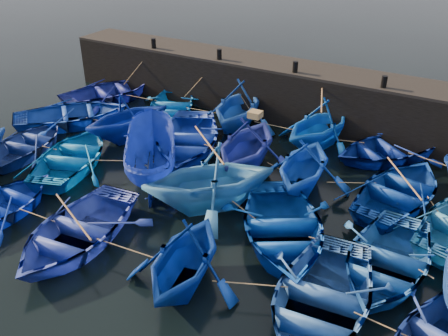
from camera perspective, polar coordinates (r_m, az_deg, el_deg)
The scene contains 31 objects.
ground at distance 16.85m, azimuth -5.53°, elevation -6.65°, with size 120.00×120.00×0.00m, color black.
quay_wall at distance 24.53m, azimuth 8.71°, elevation 8.29°, with size 26.00×2.50×2.50m, color black.
quay_top at distance 24.10m, azimuth 8.95°, elevation 11.20°, with size 26.00×2.50×0.12m, color black.
bollard_0 at distance 27.11m, azimuth -8.06°, elevation 13.93°, with size 0.24×0.24×0.50m, color black.
bollard_1 at distance 24.92m, azimuth -0.55°, elevation 12.87°, with size 0.24×0.24×0.50m, color black.
bollard_2 at distance 23.21m, azimuth 8.15°, elevation 11.37°, with size 0.24×0.24×0.50m, color black.
bollard_3 at distance 22.11m, azimuth 17.83°, elevation 9.37°, with size 0.24×0.24×0.50m, color black.
boat_0 at distance 27.43m, azimuth -12.99°, elevation 8.52°, with size 3.63×5.07×1.05m, color navy.
boat_1 at distance 25.17m, azimuth -6.07°, elevation 7.12°, with size 3.27×4.57×0.95m, color blue.
boat_2 at distance 23.20m, azimuth 1.57°, elevation 7.16°, with size 3.81×4.41×2.32m, color #16449B.
boat_3 at distance 21.81m, azimuth 10.84°, elevation 4.98°, with size 3.59×4.17×2.19m, color blue.
boat_4 at distance 21.67m, azimuth 17.98°, elevation 2.07°, with size 3.35×4.68×0.97m, color navy.
boat_6 at distance 24.89m, azimuth -16.96°, elevation 5.91°, with size 3.78×5.29×1.10m, color #11389F.
boat_7 at distance 22.59m, azimuth -10.91°, elevation 5.77°, with size 3.52×4.08×2.15m, color navy.
boat_8 at distance 21.31m, azimuth -4.35°, elevation 3.33°, with size 4.03×5.63×1.17m, color blue.
boat_9 at distance 19.58m, azimuth 2.69°, elevation 2.84°, with size 3.80×4.41×2.32m, color navy.
boat_10 at distance 18.51m, azimuth 9.21°, elevation 0.45°, with size 3.45×4.00×2.11m, color blue.
boat_11 at distance 18.77m, azimuth 19.56°, elevation -2.45°, with size 3.55×4.96×1.03m, color navy.
boat_13 at distance 22.75m, azimuth -21.54°, elevation 2.63°, with size 3.11×4.35×0.90m, color navy.
boat_14 at distance 20.93m, azimuth -16.89°, elevation 1.35°, with size 3.51×4.90×1.02m, color #0862BA.
boat_15 at distance 19.15m, azimuth -8.48°, elevation 1.33°, with size 1.94×5.15×1.99m, color #16309E.
boat_16 at distance 17.10m, azimuth -1.70°, elevation -1.03°, with size 4.02×4.67×2.46m, color blue.
boat_17 at distance 15.85m, azimuth 6.64°, elevation -6.83°, with size 3.84×5.36×1.11m, color #063B9C.
boat_18 at distance 15.31m, azimuth 18.04°, elevation -9.99°, with size 3.50×4.89×1.01m, color #164D94.
boat_21 at distance 18.70m, azimuth -24.02°, elevation -3.80°, with size 3.03×4.24×0.88m, color #0B29A8.
boat_22 at distance 16.36m, azimuth -16.63°, elevation -6.86°, with size 3.64×5.09×1.06m, color #293DAE.
boat_23 at distance 13.94m, azimuth -4.58°, elevation -10.08°, with size 3.32×3.85×2.03m, color navy.
boat_24 at distance 13.57m, azimuth 10.91°, elevation -14.52°, with size 3.78×5.29×1.10m, color #245294.
wooden_crate at distance 18.93m, azimuth 3.59°, elevation 6.13°, with size 0.47×0.44×0.25m, color olive.
mooring_ropes at distance 20.34m, azimuth 1.38°, elevation 3.03°, with size 18.23×11.97×2.10m.
loose_oars at distance 17.55m, azimuth 4.26°, elevation 1.54°, with size 10.49×12.46×1.49m.
Camera 1 is at (8.26, -10.96, 9.77)m, focal length 40.00 mm.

